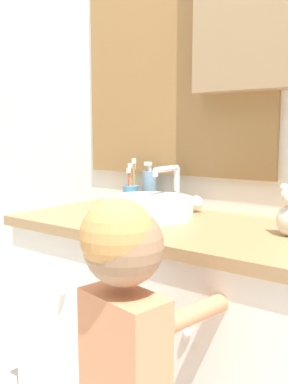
# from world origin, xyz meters

# --- Properties ---
(wall_back) EXTENTS (3.20, 0.18, 2.50)m
(wall_back) POSITION_xyz_m (0.01, 0.62, 1.28)
(wall_back) COLOR silver
(wall_back) RESTS_ON ground_plane
(vanity_counter) EXTENTS (1.08, 0.56, 0.81)m
(vanity_counter) POSITION_xyz_m (0.00, 0.32, 0.41)
(vanity_counter) COLOR silver
(vanity_counter) RESTS_ON ground_plane
(sink_basin) EXTENTS (0.32, 0.37, 0.18)m
(sink_basin) POSITION_xyz_m (-0.09, 0.34, 0.85)
(sink_basin) COLOR white
(sink_basin) RESTS_ON vanity_counter
(toothbrush_holder) EXTENTS (0.07, 0.07, 0.19)m
(toothbrush_holder) POSITION_xyz_m (-0.32, 0.51, 0.86)
(toothbrush_holder) COLOR #4C93C6
(toothbrush_holder) RESTS_ON vanity_counter
(soap_dispenser) EXTENTS (0.06, 0.06, 0.18)m
(soap_dispenser) POSITION_xyz_m (-0.24, 0.53, 0.89)
(soap_dispenser) COLOR #6B93B2
(soap_dispenser) RESTS_ON vanity_counter
(child_figure) EXTENTS (0.26, 0.45, 0.97)m
(child_figure) POSITION_xyz_m (0.22, -0.18, 0.60)
(child_figure) COLOR slate
(child_figure) RESTS_ON ground_plane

